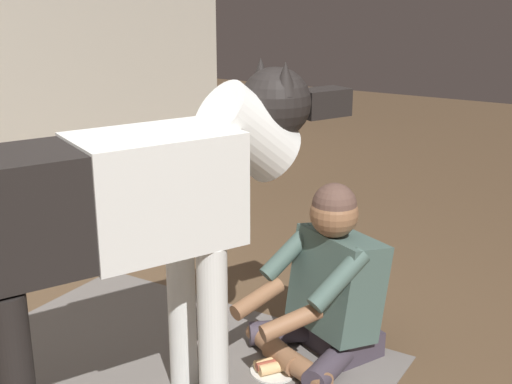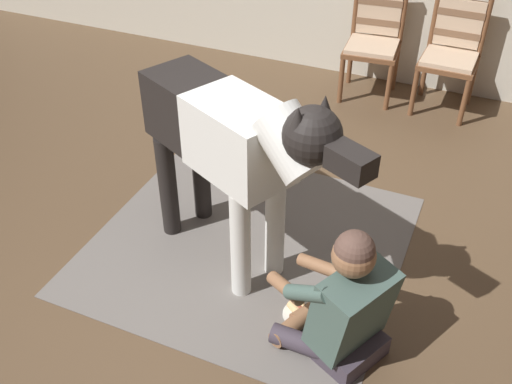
# 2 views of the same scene
# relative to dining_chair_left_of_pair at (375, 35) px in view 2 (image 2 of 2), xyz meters

# --- Properties ---
(ground_plane) EXTENTS (16.18, 16.18, 0.00)m
(ground_plane) POSITION_rel_dining_chair_left_of_pair_xyz_m (-0.22, -2.72, -0.54)
(ground_plane) COLOR brown
(area_rug) EXTENTS (1.90, 1.83, 0.01)m
(area_rug) POSITION_rel_dining_chair_left_of_pair_xyz_m (-0.16, -2.38, -0.54)
(area_rug) COLOR slate
(area_rug) RESTS_ON ground
(dining_chair_left_of_pair) EXTENTS (0.50, 0.50, 0.98)m
(dining_chair_left_of_pair) POSITION_rel_dining_chair_left_of_pair_xyz_m (0.00, 0.00, 0.00)
(dining_chair_left_of_pair) COLOR brown
(dining_chair_left_of_pair) RESTS_ON ground
(dining_chair_right_of_pair) EXTENTS (0.47, 0.48, 0.98)m
(dining_chair_right_of_pair) POSITION_rel_dining_chair_left_of_pair_xyz_m (0.67, 0.00, 0.00)
(dining_chair_right_of_pair) COLOR brown
(dining_chair_right_of_pair) RESTS_ON ground
(person_sitting_on_floor) EXTENTS (0.71, 0.63, 0.80)m
(person_sitting_on_floor) POSITION_rel_dining_chair_left_of_pair_xyz_m (0.62, -2.93, -0.21)
(person_sitting_on_floor) COLOR #3F3742
(person_sitting_on_floor) RESTS_ON ground
(large_dog) EXTENTS (1.59, 0.87, 1.34)m
(large_dog) POSITION_rel_dining_chair_left_of_pair_xyz_m (-0.16, -2.55, 0.33)
(large_dog) COLOR silver
(large_dog) RESTS_ON ground
(hot_dog_on_plate) EXTENTS (0.20, 0.20, 0.06)m
(hot_dog_on_plate) POSITION_rel_dining_chair_left_of_pair_xyz_m (0.36, -2.80, -0.52)
(hot_dog_on_plate) COLOR silver
(hot_dog_on_plate) RESTS_ON ground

